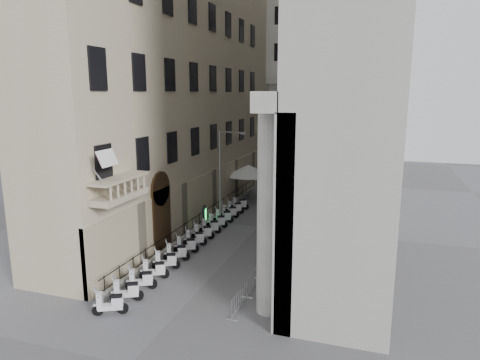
{
  "coord_description": "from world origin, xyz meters",
  "views": [
    {
      "loc": [
        9.07,
        -13.25,
        10.77
      ],
      "look_at": [
        -0.54,
        16.05,
        4.5
      ],
      "focal_mm": 32.0,
      "sensor_mm": 36.0,
      "label": 1
    }
  ],
  "objects_px": {
    "pedestrian_b": "(295,185)",
    "info_kiosk": "(204,217)",
    "street_lamp": "(223,170)",
    "scooter_0": "(111,314)",
    "security_tent": "(249,171)",
    "pedestrian_a": "(274,202)"
  },
  "relations": [
    {
      "from": "pedestrian_a",
      "to": "info_kiosk",
      "type": "bearing_deg",
      "value": 55.03
    },
    {
      "from": "security_tent",
      "to": "street_lamp",
      "type": "distance_m",
      "value": 8.73
    },
    {
      "from": "pedestrian_b",
      "to": "info_kiosk",
      "type": "bearing_deg",
      "value": 113.32
    },
    {
      "from": "security_tent",
      "to": "street_lamp",
      "type": "relative_size",
      "value": 0.57
    },
    {
      "from": "scooter_0",
      "to": "security_tent",
      "type": "distance_m",
      "value": 24.71
    },
    {
      "from": "security_tent",
      "to": "pedestrian_a",
      "type": "bearing_deg",
      "value": -45.5
    },
    {
      "from": "info_kiosk",
      "to": "pedestrian_b",
      "type": "xyz_separation_m",
      "value": [
        4.77,
        14.06,
        0.1
      ]
    },
    {
      "from": "scooter_0",
      "to": "security_tent",
      "type": "bearing_deg",
      "value": -26.07
    },
    {
      "from": "info_kiosk",
      "to": "pedestrian_a",
      "type": "bearing_deg",
      "value": 42.62
    },
    {
      "from": "scooter_0",
      "to": "info_kiosk",
      "type": "xyz_separation_m",
      "value": [
        -1.13,
        14.58,
        0.86
      ]
    },
    {
      "from": "security_tent",
      "to": "street_lamp",
      "type": "xyz_separation_m",
      "value": [
        0.36,
        -8.58,
        1.58
      ]
    },
    {
      "from": "scooter_0",
      "to": "info_kiosk",
      "type": "bearing_deg",
      "value": -22.42
    },
    {
      "from": "pedestrian_a",
      "to": "pedestrian_b",
      "type": "bearing_deg",
      "value": -94.33
    },
    {
      "from": "pedestrian_a",
      "to": "scooter_0",
      "type": "bearing_deg",
      "value": 80.49
    },
    {
      "from": "security_tent",
      "to": "pedestrian_a",
      "type": "relative_size",
      "value": 2.44
    },
    {
      "from": "street_lamp",
      "to": "pedestrian_b",
      "type": "distance_m",
      "value": 13.71
    },
    {
      "from": "pedestrian_a",
      "to": "pedestrian_b",
      "type": "xyz_separation_m",
      "value": [
        0.46,
        7.7,
        0.04
      ]
    },
    {
      "from": "info_kiosk",
      "to": "pedestrian_a",
      "type": "height_order",
      "value": "pedestrian_a"
    },
    {
      "from": "scooter_0",
      "to": "pedestrian_b",
      "type": "bearing_deg",
      "value": -34.09
    },
    {
      "from": "street_lamp",
      "to": "pedestrian_a",
      "type": "relative_size",
      "value": 4.25
    },
    {
      "from": "street_lamp",
      "to": "info_kiosk",
      "type": "xyz_separation_m",
      "value": [
        -1.15,
        -1.35,
        -3.75
      ]
    },
    {
      "from": "scooter_0",
      "to": "pedestrian_a",
      "type": "distance_m",
      "value": 21.21
    }
  ]
}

